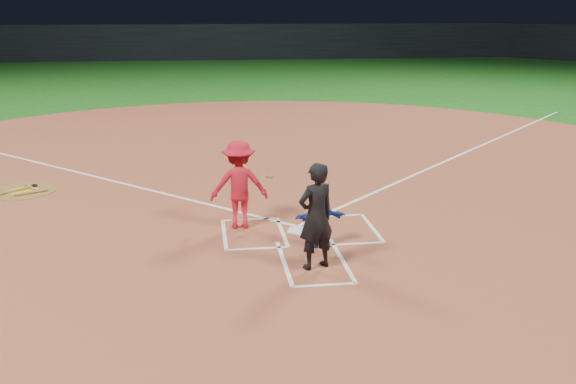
{
  "coord_description": "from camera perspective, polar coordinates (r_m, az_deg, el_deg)",
  "views": [
    {
      "loc": [
        -1.99,
        -12.71,
        4.56
      ],
      "look_at": [
        -0.3,
        -0.4,
        1.0
      ],
      "focal_mm": 40.0,
      "sensor_mm": 36.0,
      "label": 1
    }
  ],
  "objects": [
    {
      "name": "chalk_markings",
      "position": [
        18.67,
        -1.46,
        1.9
      ],
      "size": [
        28.35,
        17.32,
        0.01
      ],
      "color": "white",
      "rests_on": "home_plate_dirt"
    },
    {
      "name": "on_deck_circle",
      "position": [
        17.95,
        -22.55,
        0.08
      ],
      "size": [
        1.7,
        1.7,
        0.01
      ],
      "primitive_type": "cylinder",
      "color": "brown",
      "rests_on": "home_plate_dirt"
    },
    {
      "name": "home_plate",
      "position": [
        13.64,
        1.02,
        -3.45
      ],
      "size": [
        0.6,
        0.6,
        0.02
      ],
      "primitive_type": "cylinder",
      "rotation": [
        0.0,
        0.0,
        3.14
      ],
      "color": "white",
      "rests_on": "home_plate_dirt"
    },
    {
      "name": "ground",
      "position": [
        13.65,
        1.02,
        -3.53
      ],
      "size": [
        120.0,
        120.0,
        0.0
      ],
      "primitive_type": "plane",
      "color": "#145015",
      "rests_on": "ground"
    },
    {
      "name": "stadium_wall_far",
      "position": [
        60.81,
        -6.08,
        13.13
      ],
      "size": [
        80.0,
        1.2,
        3.2
      ],
      "primitive_type": "cube",
      "color": "black",
      "rests_on": "ground"
    },
    {
      "name": "on_deck_bat_b",
      "position": [
        17.9,
        -23.26,
        0.08
      ],
      "size": [
        0.66,
        0.62,
        0.06
      ],
      "primitive_type": "cylinder",
      "rotation": [
        1.57,
        0.0,
        -0.82
      ],
      "color": "brown",
      "rests_on": "on_deck_circle"
    },
    {
      "name": "on_deck_logo",
      "position": [
        17.95,
        -22.55,
        0.1
      ],
      "size": [
        0.8,
        0.8,
        0.0
      ],
      "primitive_type": "cylinder",
      "color": "gold",
      "rests_on": "on_deck_circle"
    },
    {
      "name": "batter_at_plate",
      "position": [
        13.66,
        -4.37,
        0.67
      ],
      "size": [
        1.39,
        0.91,
        1.9
      ],
      "color": "#B61425",
      "rests_on": "home_plate_dirt"
    },
    {
      "name": "umpire",
      "position": [
        11.46,
        2.5,
        -2.16
      ],
      "size": [
        0.84,
        0.72,
        1.96
      ],
      "primitive_type": "imported",
      "rotation": [
        0.0,
        0.0,
        3.55
      ],
      "color": "black",
      "rests_on": "home_plate_dirt"
    },
    {
      "name": "catcher",
      "position": [
        12.62,
        3.01,
        -2.48
      ],
      "size": [
        1.06,
        0.43,
        1.11
      ],
      "primitive_type": "imported",
      "rotation": [
        0.0,
        0.0,
        3.24
      ],
      "color": "#132F9A",
      "rests_on": "home_plate_dirt"
    },
    {
      "name": "on_deck_bat_c",
      "position": [
        17.58,
        -21.85,
        -0.03
      ],
      "size": [
        0.76,
        0.47,
        0.06
      ],
      "primitive_type": "cylinder",
      "rotation": [
        1.57,
        0.0,
        2.08
      ],
      "color": "#925C35",
      "rests_on": "on_deck_circle"
    },
    {
      "name": "home_plate_dirt",
      "position": [
        19.36,
        -1.69,
        2.38
      ],
      "size": [
        28.0,
        28.0,
        0.01
      ],
      "primitive_type": "cylinder",
      "color": "brown",
      "rests_on": "ground"
    },
    {
      "name": "on_deck_bat_a",
      "position": [
        18.13,
        -21.91,
        0.43
      ],
      "size": [
        0.47,
        0.76,
        0.06
      ],
      "primitive_type": "cylinder",
      "rotation": [
        1.57,
        0.0,
        0.52
      ],
      "color": "#9A6538",
      "rests_on": "on_deck_circle"
    },
    {
      "name": "bat_weight_donut",
      "position": [
        18.26,
        -21.65,
        0.54
      ],
      "size": [
        0.19,
        0.19,
        0.05
      ],
      "primitive_type": "torus",
      "color": "black",
      "rests_on": "on_deck_circle"
    }
  ]
}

